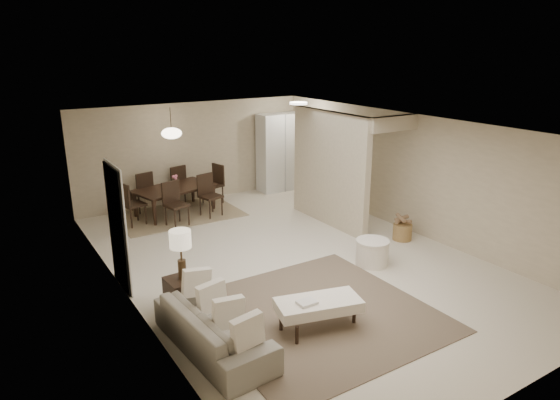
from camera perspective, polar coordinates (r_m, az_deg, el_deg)
floor at (r=9.38m, az=1.35°, el=-6.79°), size 9.00×9.00×0.00m
ceiling at (r=8.68m, az=1.46°, el=8.47°), size 9.00×9.00×0.00m
back_wall at (r=12.83m, az=-9.83°, el=5.41°), size 6.00×0.00×6.00m
left_wall at (r=7.78m, az=-17.36°, el=-2.86°), size 0.00×9.00×9.00m
right_wall at (r=10.85m, az=14.74°, el=2.94°), size 0.00×9.00×9.00m
partition at (r=10.95m, az=5.65°, el=3.56°), size 0.15×2.50×2.50m
doorway at (r=8.42m, az=-18.12°, el=-3.09°), size 0.04×0.90×2.04m
pantry_cabinet at (r=13.62m, az=-0.03°, el=5.48°), size 1.20×0.55×2.10m
flush_light at (r=12.59m, az=2.12°, el=11.00°), size 0.44×0.44×0.05m
living_rug at (r=7.63m, az=4.22°, el=-12.80°), size 3.20×3.20×0.01m
sofa at (r=6.75m, az=-7.60°, el=-14.37°), size 2.08×0.93×0.59m
ottoman_bench at (r=7.15m, az=4.41°, el=-11.92°), size 1.29×0.83×0.43m
side_table at (r=7.73m, az=-10.95°, el=-10.54°), size 0.50×0.50×0.52m
table_lamp at (r=7.39m, az=-11.30°, el=-4.88°), size 0.32×0.32×0.76m
round_pouf at (r=9.24m, az=10.49°, el=-5.92°), size 0.60×0.60×0.47m
wicker_basket at (r=10.55m, az=13.81°, el=-3.57°), size 0.50×0.50×0.33m
dining_rug at (r=12.13m, az=-11.73°, el=-1.47°), size 2.80×2.10×0.01m
dining_table at (r=12.04m, az=-11.82°, el=-0.05°), size 2.01×1.42×0.64m
dining_chairs at (r=11.99m, az=-11.86°, el=0.73°), size 2.67×2.18×0.99m
vase at (r=11.93m, az=-11.93°, el=1.73°), size 0.17×0.17×0.13m
yellow_mat at (r=12.10m, az=6.30°, el=-1.26°), size 1.11×0.81×0.01m
pendant_light at (r=11.68m, az=-12.29°, el=7.47°), size 0.46×0.46×0.71m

